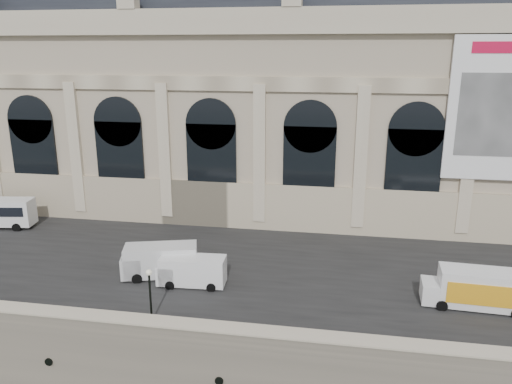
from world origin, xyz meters
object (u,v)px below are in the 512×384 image
van_b (156,261)px  lamp_right (150,297)px  van_c (189,271)px  box_truck (476,289)px

van_b → lamp_right: size_ratio=1.63×
van_c → box_truck: bearing=0.3°
van_c → box_truck: (21.66, 0.11, 0.24)m
box_truck → lamp_right: bearing=-164.8°
van_c → box_truck: size_ratio=0.75×
box_truck → lamp_right: lamp_right is taller
van_b → box_truck: 24.77m
van_c → lamp_right: size_ratio=1.37×
van_b → van_c: van_b is taller
box_truck → van_c: bearing=-179.7°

